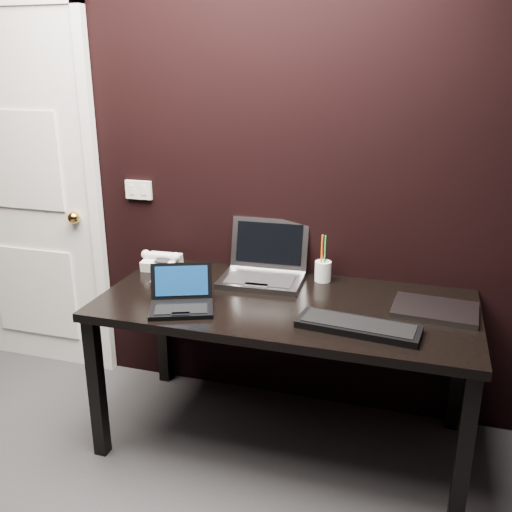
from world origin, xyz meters
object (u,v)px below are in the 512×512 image
(desk_phone, at_px, (162,262))
(ext_keyboard, at_px, (358,326))
(silver_laptop, at_px, (264,270))
(mobile_phone, at_px, (155,277))
(door, at_px, (25,195))
(desk, at_px, (285,317))
(closed_laptop, at_px, (435,310))
(netbook, at_px, (181,301))
(pen_cup, at_px, (323,270))

(desk_phone, bearing_deg, ext_keyboard, -21.68)
(silver_laptop, distance_m, mobile_phone, 0.54)
(door, xyz_separation_m, desk, (1.65, -0.38, -0.38))
(closed_laptop, bearing_deg, silver_laptop, 168.56)
(desk_phone, xyz_separation_m, mobile_phone, (0.07, -0.21, -0.01))
(door, bearing_deg, netbook, -25.32)
(desk, bearing_deg, ext_keyboard, -28.82)
(door, bearing_deg, desk, -12.82)
(closed_laptop, distance_m, pen_cup, 0.59)
(netbook, distance_m, mobile_phone, 0.34)
(closed_laptop, relative_size, mobile_phone, 4.13)
(netbook, bearing_deg, desk, 26.03)
(desk, xyz_separation_m, mobile_phone, (-0.66, 0.03, 0.11))
(door, bearing_deg, closed_laptop, -7.50)
(netbook, height_order, ext_keyboard, netbook)
(pen_cup, bearing_deg, door, 177.79)
(silver_laptop, height_order, pen_cup, silver_laptop)
(door, distance_m, pen_cup, 1.78)
(closed_laptop, bearing_deg, pen_cup, 156.44)
(silver_laptop, relative_size, mobile_phone, 4.60)
(closed_laptop, height_order, desk_phone, desk_phone)
(door, distance_m, silver_laptop, 1.50)
(ext_keyboard, xyz_separation_m, closed_laptop, (0.30, 0.27, -0.00))
(silver_laptop, xyz_separation_m, mobile_phone, (-0.49, -0.21, -0.02))
(netbook, distance_m, desk_phone, 0.54)
(desk, relative_size, ext_keyboard, 3.33)
(netbook, height_order, mobile_phone, netbook)
(desk_phone, bearing_deg, door, 171.38)
(door, distance_m, mobile_phone, 1.08)
(desk, relative_size, pen_cup, 7.14)
(silver_laptop, height_order, mobile_phone, silver_laptop)
(desk_phone, distance_m, pen_cup, 0.85)
(desk, height_order, silver_laptop, silver_laptop)
(door, height_order, pen_cup, door)
(pen_cup, bearing_deg, closed_laptop, -23.56)
(mobile_phone, xyz_separation_m, pen_cup, (0.78, 0.28, 0.02))
(closed_laptop, xyz_separation_m, desk_phone, (-1.38, 0.16, 0.03))
(door, bearing_deg, desk_phone, -8.62)
(closed_laptop, bearing_deg, netbook, -165.49)
(ext_keyboard, height_order, pen_cup, pen_cup)
(netbook, relative_size, pen_cup, 1.45)
(desk, distance_m, desk_phone, 0.78)
(desk_phone, bearing_deg, netbook, -55.03)
(door, distance_m, netbook, 1.38)
(ext_keyboard, distance_m, mobile_phone, 1.04)
(desk, height_order, ext_keyboard, ext_keyboard)
(closed_laptop, bearing_deg, mobile_phone, -178.01)
(pen_cup, bearing_deg, ext_keyboard, -64.46)
(pen_cup, bearing_deg, mobile_phone, -160.19)
(mobile_phone, bearing_deg, desk_phone, 107.49)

